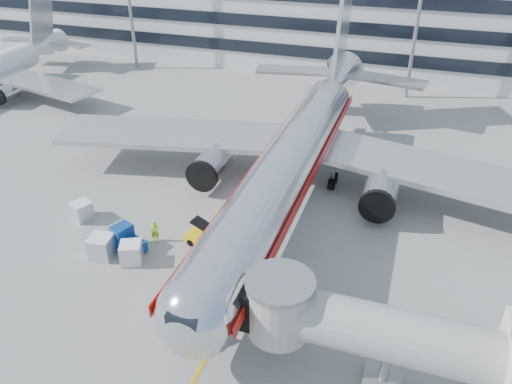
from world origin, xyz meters
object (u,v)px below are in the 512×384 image
(belt_loader, at_px, (212,240))
(ramp_worker, at_px, (155,231))
(cargo_container_front, at_px, (131,253))
(cargo_container_left, at_px, (102,247))
(main_jet, at_px, (297,152))
(cargo_container_right, at_px, (82,211))
(baggage_tug, at_px, (126,240))

(belt_loader, xyz_separation_m, ramp_worker, (-4.71, -0.75, 0.33))
(ramp_worker, bearing_deg, cargo_container_front, -121.73)
(belt_loader, bearing_deg, ramp_worker, -170.96)
(cargo_container_left, distance_m, cargo_container_front, 2.55)
(main_jet, xyz_separation_m, cargo_container_left, (-11.76, -14.54, -3.30))
(main_jet, xyz_separation_m, cargo_container_front, (-9.22, -14.38, -3.38))
(cargo_container_front, bearing_deg, belt_loader, 36.33)
(belt_loader, xyz_separation_m, cargo_container_right, (-12.38, 0.13, 0.19))
(baggage_tug, distance_m, cargo_container_left, 1.94)
(cargo_container_left, bearing_deg, baggage_tug, 44.41)
(main_jet, distance_m, cargo_container_right, 19.83)
(main_jet, relative_size, cargo_container_front, 24.20)
(cargo_container_left, height_order, cargo_container_right, cargo_container_left)
(baggage_tug, bearing_deg, cargo_container_right, 156.19)
(cargo_container_front, bearing_deg, baggage_tug, 134.04)
(baggage_tug, relative_size, cargo_container_front, 1.54)
(belt_loader, height_order, cargo_container_right, belt_loader)
(baggage_tug, distance_m, cargo_container_front, 1.66)
(cargo_container_front, bearing_deg, main_jet, 57.33)
(main_jet, relative_size, cargo_container_left, 26.04)
(cargo_container_left, height_order, ramp_worker, ramp_worker)
(main_jet, relative_size, ramp_worker, 26.53)
(main_jet, bearing_deg, cargo_container_front, -122.67)
(baggage_tug, bearing_deg, main_jet, 51.81)
(belt_loader, distance_m, cargo_container_front, 6.36)
(main_jet, height_order, cargo_container_left, main_jet)
(main_jet, height_order, cargo_container_front, main_jet)
(belt_loader, distance_m, baggage_tug, 6.79)
(cargo_container_right, xyz_separation_m, cargo_container_front, (7.27, -3.89, 0.04))
(baggage_tug, xyz_separation_m, ramp_worker, (1.56, 1.82, 0.03))
(baggage_tug, bearing_deg, cargo_container_front, -45.96)
(cargo_container_front, bearing_deg, cargo_container_right, 151.84)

